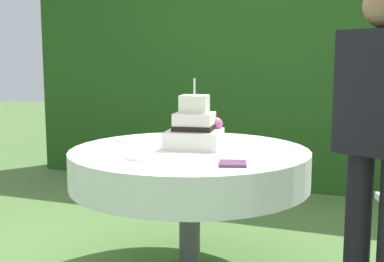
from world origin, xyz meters
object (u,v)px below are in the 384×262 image
Objects in this scene: wedding_cake at (195,129)px; napkin_stack at (233,164)px; serving_plate_far at (253,142)px; standing_person at (379,137)px; cake_table at (190,167)px; serving_plate_left at (125,140)px; serving_plate_near at (140,157)px.

wedding_cake is 0.53m from napkin_stack.
standing_person reaches higher than serving_plate_far.
wedding_cake reaches higher than napkin_stack.
wedding_cake is 0.25× the size of standing_person.
napkin_stack is 0.08× the size of standing_person.
serving_plate_left reaches higher than cake_table.
cake_table is at bearing 136.74° from napkin_stack.
standing_person is (0.65, 0.08, 0.15)m from napkin_stack.
cake_table is at bearing -129.25° from serving_plate_far.
wedding_cake is at bearing -5.45° from serving_plate_left.
standing_person is at bearing -17.54° from wedding_cake.
napkin_stack is (0.82, -0.44, 0.00)m from serving_plate_left.
serving_plate_near is 1.16m from standing_person.
serving_plate_far and serving_plate_left have the same top height.
serving_plate_left is (-0.47, 0.11, 0.11)m from cake_table.
serving_plate_far is at bearing 95.35° from napkin_stack.
serving_plate_near is at bearing -53.89° from serving_plate_left.
napkin_stack is (0.35, -0.33, 0.11)m from cake_table.
wedding_cake is at bearing 69.27° from serving_plate_near.
napkin_stack is at bearing -49.18° from wedding_cake.
napkin_stack is (0.06, -0.68, 0.00)m from serving_plate_far.
serving_plate_left is (-0.48, 0.05, -0.10)m from wedding_cake.
standing_person reaches higher than napkin_stack.
wedding_cake is 3.07× the size of napkin_stack.
cake_table is 0.22m from wedding_cake.
serving_plate_near is (-0.14, -0.34, 0.11)m from cake_table.
standing_person is (1.00, -0.25, 0.26)m from cake_table.
serving_plate_near is 1.27× the size of serving_plate_left.
wedding_cake is 3.48× the size of serving_plate_left.
serving_plate_left is (-0.33, 0.45, 0.00)m from serving_plate_near.
wedding_cake reaches higher than cake_table.
serving_plate_far is 0.68m from napkin_stack.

